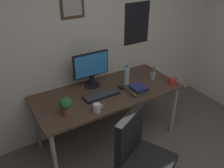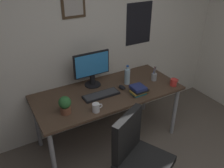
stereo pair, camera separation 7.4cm
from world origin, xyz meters
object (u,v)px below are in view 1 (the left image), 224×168
object	(u,v)px
keyboard	(101,95)
potted_plant	(66,105)
monitor	(91,68)
office_chair	(140,155)
water_bottle	(127,76)
computer_mouse	(122,87)
coffee_mug_near	(173,81)
coffee_mug_far	(97,108)
pen_cup	(153,76)
book_stack_left	(139,90)

from	to	relation	value
keyboard	potted_plant	bearing A→B (deg)	-166.55
monitor	keyboard	world-z (taller)	monitor
office_chair	water_bottle	size ratio (longest dim) A/B	3.76
office_chair	computer_mouse	world-z (taller)	office_chair
computer_mouse	coffee_mug_near	size ratio (longest dim) A/B	0.91
keyboard	coffee_mug_far	size ratio (longest dim) A/B	3.72
office_chair	coffee_mug_far	distance (m)	0.63
computer_mouse	pen_cup	distance (m)	0.48
coffee_mug_far	water_bottle	bearing A→B (deg)	29.62
pen_cup	computer_mouse	bearing A→B (deg)	177.35
water_bottle	potted_plant	xyz separation A→B (m)	(-0.89, -0.21, -0.00)
computer_mouse	pen_cup	size ratio (longest dim) A/B	0.55
coffee_mug_far	pen_cup	size ratio (longest dim) A/B	0.58
computer_mouse	potted_plant	xyz separation A→B (m)	(-0.77, -0.14, 0.09)
water_bottle	coffee_mug_far	world-z (taller)	water_bottle
computer_mouse	book_stack_left	distance (m)	0.23
monitor	coffee_mug_far	distance (m)	0.60
potted_plant	pen_cup	bearing A→B (deg)	5.29
monitor	pen_cup	bearing A→B (deg)	-20.50
keyboard	water_bottle	bearing A→B (deg)	12.95
office_chair	potted_plant	xyz separation A→B (m)	(-0.44, 0.69, 0.32)
water_bottle	book_stack_left	world-z (taller)	water_bottle
office_chair	monitor	bearing A→B (deg)	86.96
office_chair	water_bottle	distance (m)	1.06
water_bottle	coffee_mug_near	bearing A→B (deg)	-33.96
computer_mouse	potted_plant	size ratio (longest dim) A/B	0.56
monitor	coffee_mug_far	bearing A→B (deg)	-111.72
water_bottle	coffee_mug_near	distance (m)	0.58
coffee_mug_near	book_stack_left	bearing A→B (deg)	174.88
computer_mouse	pen_cup	world-z (taller)	pen_cup
potted_plant	pen_cup	world-z (taller)	pen_cup
office_chair	coffee_mug_near	xyz separation A→B (m)	(0.93, 0.57, 0.26)
potted_plant	pen_cup	size ratio (longest dim) A/B	0.98
monitor	coffee_mug_near	bearing A→B (deg)	-30.21
potted_plant	book_stack_left	world-z (taller)	potted_plant
potted_plant	book_stack_left	bearing A→B (deg)	-4.59
water_bottle	pen_cup	xyz separation A→B (m)	(0.35, -0.09, -0.05)
pen_cup	coffee_mug_far	bearing A→B (deg)	-165.39
potted_plant	pen_cup	xyz separation A→B (m)	(1.25, 0.12, -0.05)
computer_mouse	coffee_mug_far	world-z (taller)	coffee_mug_far
monitor	pen_cup	size ratio (longest dim) A/B	2.30
monitor	computer_mouse	bearing A→B (deg)	-43.12
potted_plant	keyboard	bearing A→B (deg)	13.45
pen_cup	keyboard	bearing A→B (deg)	-179.84
computer_mouse	book_stack_left	world-z (taller)	book_stack_left
keyboard	coffee_mug_near	distance (m)	0.93
keyboard	office_chair	bearing A→B (deg)	-92.36
water_bottle	coffee_mug_near	xyz separation A→B (m)	(0.48, -0.32, -0.06)
monitor	book_stack_left	size ratio (longest dim) A/B	2.22
water_bottle	keyboard	bearing A→B (deg)	-167.05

